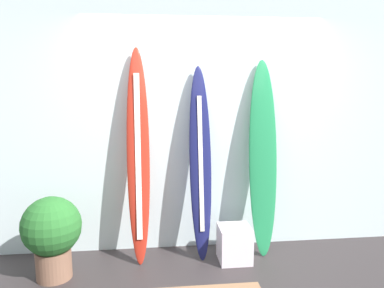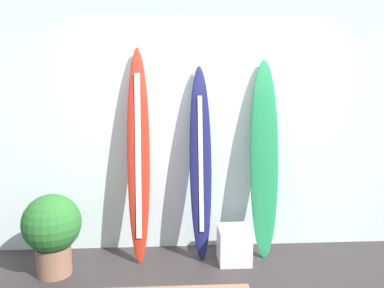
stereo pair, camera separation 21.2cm
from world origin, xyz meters
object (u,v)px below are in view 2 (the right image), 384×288
object	(u,v)px
surfboard_navy	(201,165)
display_block_left	(234,245)
surfboard_emerald	(264,160)
potted_plant	(52,229)
surfboard_crimson	(139,157)

from	to	relation	value
surfboard_navy	display_block_left	world-z (taller)	surfboard_navy
surfboard_emerald	potted_plant	world-z (taller)	surfboard_emerald
surfboard_crimson	surfboard_navy	bearing A→B (deg)	1.03
surfboard_emerald	surfboard_navy	bearing A→B (deg)	-178.14
surfboard_navy	potted_plant	xyz separation A→B (m)	(-1.44, -0.33, -0.53)
surfboard_navy	surfboard_crimson	bearing A→B (deg)	-178.97
surfboard_navy	surfboard_emerald	distance (m)	0.67
surfboard_crimson	display_block_left	world-z (taller)	surfboard_crimson
surfboard_emerald	surfboard_crimson	bearing A→B (deg)	-178.54
surfboard_navy	display_block_left	size ratio (longest dim) A/B	5.49
surfboard_crimson	potted_plant	world-z (taller)	surfboard_crimson
surfboard_emerald	display_block_left	xyz separation A→B (m)	(-0.33, -0.20, -0.84)
display_block_left	potted_plant	world-z (taller)	potted_plant
surfboard_navy	potted_plant	bearing A→B (deg)	-167.11
surfboard_crimson	surfboard_emerald	bearing A→B (deg)	1.46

